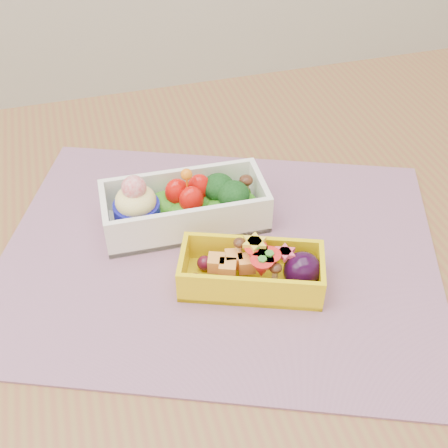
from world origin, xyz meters
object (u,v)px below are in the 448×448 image
object	(u,v)px
placemat	(219,253)
bento_yellow	(255,270)
bento_white	(184,206)
table	(237,301)

from	to	relation	value
placemat	bento_yellow	bearing A→B (deg)	-67.99
bento_white	bento_yellow	size ratio (longest dim) A/B	1.19
table	placemat	world-z (taller)	placemat
placemat	bento_white	xyz separation A→B (m)	(-0.03, 0.06, 0.03)
table	bento_yellow	world-z (taller)	bento_yellow
placemat	bento_yellow	size ratio (longest dim) A/B	2.99
table	placemat	size ratio (longest dim) A/B	2.43
table	bento_white	xyz separation A→B (m)	(-0.05, 0.05, 0.13)
table	bento_yellow	distance (m)	0.14
bento_white	bento_yellow	world-z (taller)	bento_white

